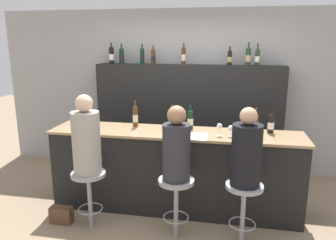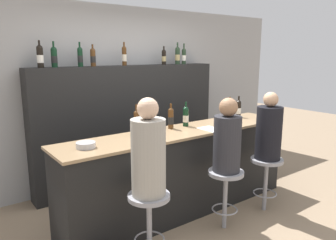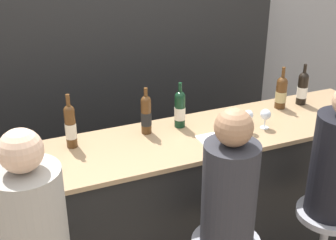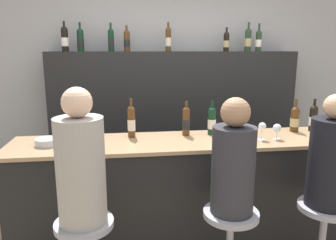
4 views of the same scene
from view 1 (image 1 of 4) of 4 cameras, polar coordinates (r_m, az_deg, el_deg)
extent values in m
plane|color=#8C755B|center=(4.15, 0.45, -16.89)|extent=(16.00, 16.00, 0.00)
cube|color=#9E9E9E|center=(5.36, 3.82, 4.96)|extent=(6.40, 0.05, 2.60)
cube|color=black|center=(4.18, 1.18, -9.01)|extent=(3.06, 0.57, 1.00)
cube|color=#997A56|center=(4.01, 1.21, -2.23)|extent=(3.10, 0.61, 0.03)
cube|color=black|center=(5.22, 3.44, -0.04)|extent=(2.91, 0.28, 1.75)
cylinder|color=#4C2D14|center=(4.24, -5.71, 0.46)|extent=(0.07, 0.07, 0.24)
cylinder|color=beige|center=(4.24, -5.70, 0.31)|extent=(0.07, 0.07, 0.10)
sphere|color=#4C2D14|center=(4.21, -5.75, 2.05)|extent=(0.07, 0.07, 0.07)
cylinder|color=#4C2D14|center=(4.20, -5.76, 2.82)|extent=(0.02, 0.02, 0.09)
cylinder|color=#4C2D14|center=(4.13, 0.69, 0.06)|extent=(0.07, 0.07, 0.22)
cylinder|color=black|center=(4.14, 0.69, -0.09)|extent=(0.07, 0.07, 0.09)
sphere|color=#4C2D14|center=(4.11, 0.70, 1.55)|extent=(0.07, 0.07, 0.07)
cylinder|color=#4C2D14|center=(4.10, 0.70, 2.23)|extent=(0.02, 0.02, 0.07)
cylinder|color=black|center=(4.10, 3.90, -0.15)|extent=(0.07, 0.07, 0.21)
cylinder|color=beige|center=(4.10, 3.90, -0.29)|extent=(0.07, 0.07, 0.08)
sphere|color=black|center=(4.08, 3.93, 1.30)|extent=(0.07, 0.07, 0.07)
cylinder|color=black|center=(4.07, 3.94, 2.05)|extent=(0.02, 0.02, 0.08)
cylinder|color=#4C2D14|center=(4.09, 14.92, -0.76)|extent=(0.08, 0.08, 0.19)
cylinder|color=tan|center=(4.09, 14.92, -0.89)|extent=(0.08, 0.08, 0.08)
sphere|color=#4C2D14|center=(4.07, 15.01, 0.56)|extent=(0.08, 0.08, 0.08)
cylinder|color=#4C2D14|center=(4.05, 15.06, 1.43)|extent=(0.02, 0.02, 0.10)
cylinder|color=black|center=(4.11, 17.48, -0.79)|extent=(0.07, 0.07, 0.20)
cylinder|color=white|center=(4.11, 17.47, -0.93)|extent=(0.08, 0.08, 0.08)
sphere|color=black|center=(4.08, 17.58, 0.60)|extent=(0.07, 0.07, 0.07)
cylinder|color=black|center=(4.07, 17.63, 1.37)|extent=(0.02, 0.02, 0.08)
cylinder|color=black|center=(5.37, -9.81, 10.87)|extent=(0.08, 0.08, 0.23)
cylinder|color=white|center=(5.38, -9.80, 10.74)|extent=(0.08, 0.08, 0.09)
sphere|color=black|center=(5.37, -9.86, 12.11)|extent=(0.08, 0.08, 0.08)
cylinder|color=black|center=(5.37, -9.89, 12.69)|extent=(0.02, 0.02, 0.08)
cylinder|color=black|center=(5.32, -8.07, 10.80)|extent=(0.08, 0.08, 0.21)
cylinder|color=black|center=(5.32, -8.07, 10.68)|extent=(0.08, 0.08, 0.09)
sphere|color=black|center=(5.32, -8.11, 11.95)|extent=(0.08, 0.08, 0.08)
cylinder|color=black|center=(5.31, -8.13, 12.59)|extent=(0.02, 0.02, 0.09)
cylinder|color=black|center=(5.22, -4.51, 10.87)|extent=(0.07, 0.07, 0.22)
cylinder|color=black|center=(5.22, -4.51, 10.75)|extent=(0.07, 0.07, 0.09)
sphere|color=black|center=(5.22, -4.53, 12.07)|extent=(0.07, 0.07, 0.07)
cylinder|color=black|center=(5.22, -4.54, 12.67)|extent=(0.02, 0.02, 0.08)
cylinder|color=#4C2D14|center=(5.18, -2.58, 10.79)|extent=(0.07, 0.07, 0.20)
cylinder|color=black|center=(5.18, -2.58, 10.67)|extent=(0.07, 0.07, 0.08)
sphere|color=#4C2D14|center=(5.17, -2.59, 11.91)|extent=(0.07, 0.07, 0.07)
cylinder|color=#4C2D14|center=(5.17, -2.60, 12.47)|extent=(0.02, 0.02, 0.07)
cylinder|color=#4C2D14|center=(5.09, 2.73, 10.93)|extent=(0.06, 0.06, 0.24)
cylinder|color=beige|center=(5.09, 2.73, 10.80)|extent=(0.07, 0.07, 0.10)
sphere|color=#4C2D14|center=(5.09, 2.74, 12.28)|extent=(0.06, 0.06, 0.06)
cylinder|color=#4C2D14|center=(5.08, 2.75, 12.84)|extent=(0.02, 0.02, 0.07)
cylinder|color=black|center=(5.04, 10.67, 10.43)|extent=(0.07, 0.07, 0.19)
cylinder|color=tan|center=(5.04, 10.67, 10.32)|extent=(0.07, 0.07, 0.08)
sphere|color=black|center=(5.04, 10.72, 11.52)|extent=(0.07, 0.07, 0.07)
cylinder|color=black|center=(5.04, 10.75, 12.07)|extent=(0.02, 0.02, 0.07)
cylinder|color=#233823|center=(5.05, 13.77, 10.49)|extent=(0.08, 0.08, 0.23)
cylinder|color=tan|center=(5.05, 13.76, 10.36)|extent=(0.08, 0.08, 0.09)
sphere|color=#233823|center=(5.04, 13.84, 11.80)|extent=(0.08, 0.08, 0.08)
cylinder|color=#233823|center=(5.04, 13.88, 12.50)|extent=(0.02, 0.02, 0.09)
cylinder|color=#233823|center=(5.05, 15.27, 10.31)|extent=(0.07, 0.07, 0.21)
cylinder|color=white|center=(5.06, 15.26, 10.19)|extent=(0.07, 0.07, 0.08)
sphere|color=#233823|center=(5.05, 15.35, 11.50)|extent=(0.07, 0.07, 0.07)
cylinder|color=#233823|center=(5.05, 15.39, 12.21)|extent=(0.02, 0.02, 0.10)
cylinder|color=silver|center=(3.87, 8.90, -2.71)|extent=(0.06, 0.06, 0.00)
cylinder|color=silver|center=(3.86, 8.92, -2.07)|extent=(0.01, 0.01, 0.08)
sphere|color=silver|center=(3.84, 8.96, -1.05)|extent=(0.06, 0.06, 0.06)
cylinder|color=silver|center=(3.87, 10.85, -2.79)|extent=(0.06, 0.06, 0.00)
cylinder|color=silver|center=(3.86, 10.87, -2.33)|extent=(0.01, 0.01, 0.06)
sphere|color=silver|center=(3.85, 10.92, -1.42)|extent=(0.07, 0.07, 0.07)
cylinder|color=#B7B7BC|center=(4.35, -14.82, -0.83)|extent=(0.19, 0.19, 0.06)
cube|color=white|center=(3.81, 5.27, -2.88)|extent=(0.21, 0.30, 0.00)
cylinder|color=gray|center=(3.97, -13.43, -13.59)|extent=(0.05, 0.05, 0.63)
torus|color=gray|center=(4.01, -13.35, -14.79)|extent=(0.29, 0.29, 0.02)
cylinder|color=gray|center=(3.83, -13.70, -9.13)|extent=(0.39, 0.39, 0.04)
cylinder|color=gray|center=(3.71, -14.02, -3.88)|extent=(0.31, 0.31, 0.69)
sphere|color=#D8AD8C|center=(3.60, -14.43, 2.84)|extent=(0.19, 0.19, 0.19)
cylinder|color=gray|center=(3.71, 1.41, -15.29)|extent=(0.05, 0.05, 0.63)
torus|color=gray|center=(3.75, 1.40, -16.55)|extent=(0.29, 0.29, 0.02)
cylinder|color=gray|center=(3.56, 1.44, -10.57)|extent=(0.39, 0.39, 0.04)
cylinder|color=#28282D|center=(3.44, 1.47, -5.66)|extent=(0.29, 0.29, 0.60)
sphere|color=#936B4C|center=(3.33, 1.51, 0.87)|extent=(0.20, 0.20, 0.20)
cylinder|color=gray|center=(3.67, 12.87, -15.93)|extent=(0.05, 0.05, 0.63)
torus|color=gray|center=(3.72, 12.79, -17.20)|extent=(0.29, 0.29, 0.02)
cylinder|color=gray|center=(3.52, 13.16, -11.18)|extent=(0.39, 0.39, 0.04)
cylinder|color=black|center=(3.40, 13.47, -5.99)|extent=(0.30, 0.30, 0.64)
sphere|color=tan|center=(3.29, 13.86, 0.68)|extent=(0.17, 0.17, 0.17)
cube|color=#513823|center=(4.23, -18.07, -15.45)|extent=(0.26, 0.12, 0.20)
camera|label=2|loc=(3.16, -63.05, 2.92)|focal=35.00mm
camera|label=3|loc=(2.18, -39.50, 18.08)|focal=50.00mm
camera|label=4|loc=(1.74, -34.59, 0.16)|focal=35.00mm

